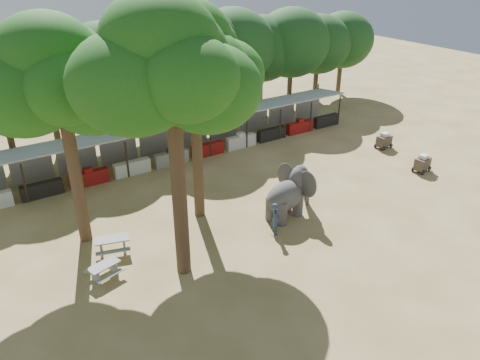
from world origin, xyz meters
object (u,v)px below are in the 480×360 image
picnic_table_near (104,269)px  picnic_table_far (112,243)px  elephant (290,193)px  cart_front (422,163)px  yard_tree_left (54,78)px  yard_tree_back (189,58)px  handler (275,219)px  cart_back (384,140)px  yard_tree_center (165,69)px

picnic_table_near → picnic_table_far: size_ratio=0.86×
elephant → cart_front: size_ratio=2.76×
yard_tree_left → yard_tree_back: yard_tree_back is taller
yard_tree_back → picnic_table_near: yard_tree_back is taller
yard_tree_left → elephant: size_ratio=3.06×
picnic_table_far → cart_front: 20.29m
handler → cart_back: handler is taller
yard_tree_back → picnic_table_near: (-6.06, -2.74, -8.09)m
yard_tree_left → picnic_table_near: 8.60m
cart_front → yard_tree_left: bearing=159.3°
elephant → cart_back: size_ratio=2.88×
handler → cart_front: handler is taller
handler → cart_front: size_ratio=1.34×
handler → cart_back: size_ratio=1.40×
picnic_table_far → cart_back: bearing=21.2°
yard_tree_left → yard_tree_back: size_ratio=0.97×
elephant → handler: (-1.80, -1.12, -0.46)m
yard_tree_center → yard_tree_left: bearing=121.0°
cart_back → elephant: bearing=-166.5°
picnic_table_near → cart_back: (22.14, 3.63, 0.12)m
yard_tree_back → picnic_table_far: 9.56m
elephant → yard_tree_left: bearing=146.8°
yard_tree_back → picnic_table_far: size_ratio=5.86×
yard_tree_left → picnic_table_far: (0.90, -2.07, -7.68)m
handler → cart_front: 12.62m
picnic_table_far → cart_back: cart_back is taller
yard_tree_left → yard_tree_center: bearing=-59.0°
yard_tree_left → picnic_table_near: bearing=-90.9°
yard_tree_left → cart_back: (22.08, -0.11, -7.62)m
yard_tree_left → yard_tree_back: 6.09m
elephant → handler: bearing=-160.7°
elephant → picnic_table_near: 10.37m
yard_tree_left → picnic_table_far: yard_tree_left is taller
elephant → cart_back: (11.81, 3.75, -0.76)m
yard_tree_center → elephant: size_ratio=3.34×
yard_tree_center → picnic_table_far: size_ratio=6.21×
elephant → cart_back: bearing=4.9°
yard_tree_center → cart_back: (19.08, 4.89, -8.63)m
yard_tree_left → handler: bearing=-30.4°
elephant → picnic_table_near: size_ratio=2.17×
cart_front → cart_back: 4.25m
handler → picnic_table_near: handler is taller
yard_tree_center → handler: (5.47, 0.02, -8.33)m
yard_tree_center → cart_back: 21.51m
yard_tree_left → elephant: 12.94m
cart_front → elephant: bearing=168.6°
yard_tree_left → cart_front: size_ratio=8.43×
picnic_table_far → yard_tree_back: bearing=27.8°
yard_tree_center → picnic_table_far: (-2.10, 2.93, -8.68)m
elephant → yard_tree_back: bearing=133.6°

